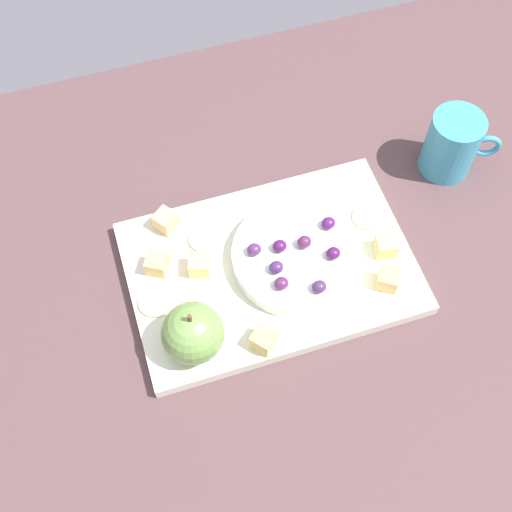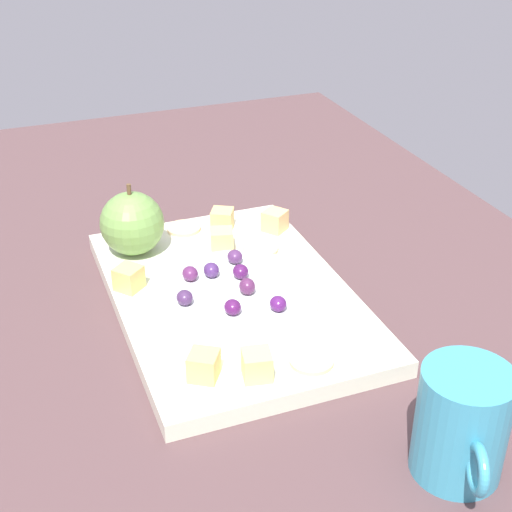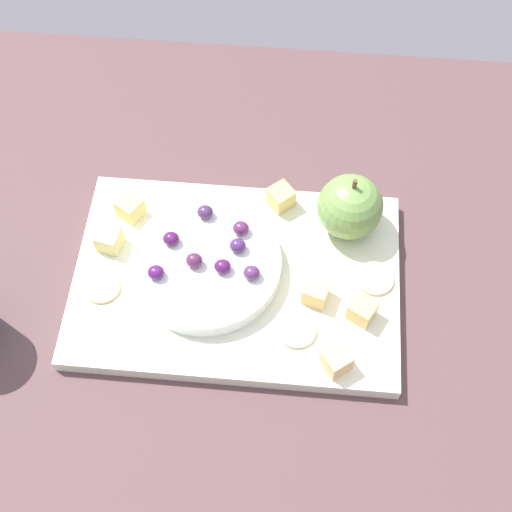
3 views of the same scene
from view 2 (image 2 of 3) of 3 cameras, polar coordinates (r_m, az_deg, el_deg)
The scene contains 23 objects.
table at distance 81.76cm, azimuth -0.25°, elevation -5.39°, with size 136.95×80.17×4.79cm, color #52393B.
platter at distance 80.43cm, azimuth -1.92°, elevation -3.20°, with size 36.33×24.42×1.89cm, color silver.
serving_dish at distance 76.50cm, azimuth -1.43°, elevation -3.27°, with size 16.69×16.69×2.18cm, color white.
apple_whole at distance 86.65cm, azimuth -9.53°, elevation 2.50°, with size 7.46×7.46×7.46cm, color #6E9949.
apple_stem at distance 84.81cm, azimuth -9.77°, elevation 5.10°, with size 0.50×0.50×1.20cm, color brown.
cheese_cube_0 at distance 91.54cm, azimuth 1.45°, elevation 2.74°, with size 2.58×2.58×2.58cm, color #F2C278.
cheese_cube_1 at distance 91.86cm, azimuth -2.62°, elevation 2.82°, with size 2.58×2.58×2.58cm, color #E8C36F.
cheese_cube_2 at distance 67.16cm, azimuth -4.06°, elevation -8.42°, with size 2.58×2.58×2.58cm, color #F4CA6A.
cheese_cube_3 at distance 87.06cm, azimuth -2.78°, elevation 1.22°, with size 2.58×2.58×2.58cm, color #F3CE78.
cheese_cube_4 at distance 67.05cm, azimuth 0.06°, elevation -8.41°, with size 2.58×2.58×2.58cm, color #E1D478.
cheese_cube_5 at distance 80.65cm, azimuth -9.79°, elevation -1.69°, with size 2.58×2.58×2.58cm, color #E6C269.
cracker_0 at distance 87.43cm, azimuth 0.37°, elevation 0.57°, with size 4.20×4.20×0.40cm, color #D7B986.
cracker_1 at distance 69.53cm, azimuth 4.31°, elevation -8.06°, with size 4.20×4.20×0.40cm, color #E0C289.
cracker_2 at distance 92.48cm, azimuth -5.58°, elevation 2.14°, with size 4.20×4.20×0.40cm, color #E5BD8C.
grape_0 at distance 72.36cm, azimuth 1.87°, elevation -3.66°, with size 1.83×1.65×1.49cm, color #50195E.
grape_1 at distance 77.82cm, azimuth -3.46°, elevation -1.09°, with size 1.83×1.65×1.56cm, color #46275F.
grape_2 at distance 71.77cm, azimuth -1.82°, elevation -3.96°, with size 1.83×1.65×1.50cm, color #4C174F.
grape_3 at distance 73.51cm, azimuth -5.52°, elevation -3.22°, with size 1.83×1.65×1.49cm, color #452952.
grape_4 at distance 80.23cm, azimuth -1.64°, elevation -0.05°, with size 1.83×1.65×1.51cm, color #4F2A58.
grape_5 at distance 74.77cm, azimuth -0.69°, elevation -2.35°, with size 1.83×1.65×1.71cm, color #53244C.
grape_6 at distance 77.39cm, azimuth -5.11°, elevation -1.36°, with size 1.83×1.65×1.53cm, color #572453.
grape_7 at distance 77.07cm, azimuth -1.08°, elevation -1.38°, with size 1.83×1.65×1.53cm, color #4A1850.
cup at distance 60.91cm, azimuth 15.60°, elevation -12.38°, with size 10.16×7.27×9.57cm.
Camera 2 is at (62.78, -23.60, 49.16)cm, focal length 51.87 mm.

